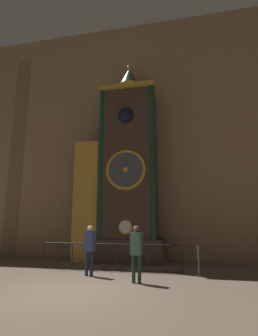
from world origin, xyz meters
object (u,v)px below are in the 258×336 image
(visitor_far, at_px, (136,248))
(stanchion_post, at_px, (199,266))
(visitor_near, at_px, (90,245))
(clock_tower, at_px, (121,173))

(visitor_far, xyz_separation_m, stanchion_post, (1.89, 1.52, -0.69))
(visitor_far, bearing_deg, stanchion_post, 51.00)
(visitor_near, height_order, visitor_far, visitor_far)
(visitor_near, bearing_deg, stanchion_post, 27.80)
(clock_tower, relative_size, stanchion_post, 9.82)
(visitor_near, xyz_separation_m, stanchion_post, (3.69, 0.79, -0.68))
(clock_tower, relative_size, visitor_near, 5.95)
(stanchion_post, bearing_deg, clock_tower, 143.75)
(visitor_far, height_order, stanchion_post, visitor_far)
(clock_tower, distance_m, visitor_far, 5.30)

